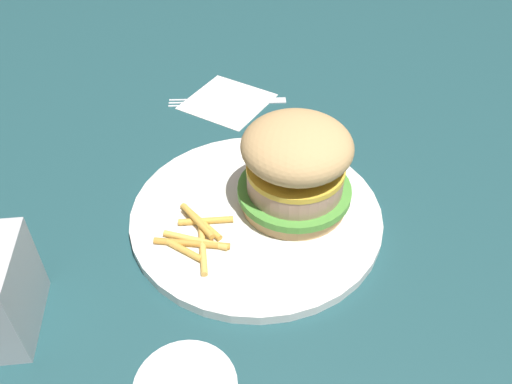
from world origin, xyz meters
TOP-DOWN VIEW (x-y plane):
  - ground_plane at (0.00, 0.00)m, footprint 1.60×1.60m
  - plate at (-0.01, 0.00)m, footprint 0.28×0.28m
  - sandwich at (0.03, -0.02)m, footprint 0.13×0.13m
  - fries_pile at (-0.08, 0.02)m, footprint 0.09×0.09m
  - napkin at (0.14, 0.20)m, footprint 0.13×0.13m
  - fork at (0.14, 0.20)m, footprint 0.14×0.13m

SIDE VIEW (x-z plane):
  - ground_plane at x=0.00m, z-range 0.00..0.00m
  - napkin at x=0.14m, z-range 0.00..0.00m
  - fork at x=0.14m, z-range 0.00..0.01m
  - plate at x=-0.01m, z-range 0.00..0.01m
  - fries_pile at x=-0.08m, z-range 0.01..0.02m
  - sandwich at x=0.03m, z-range 0.01..0.12m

